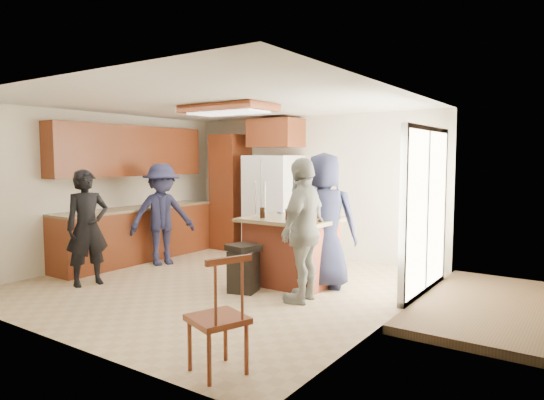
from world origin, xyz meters
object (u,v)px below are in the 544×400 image
Objects in this scene: person_behind_right at (324,221)px; kitchen_island at (292,250)px; person_counter at (162,214)px; trash_bin at (244,268)px; person_behind_left at (302,221)px; spindle_chair at (219,319)px; person_front_left at (87,228)px; person_side_right at (304,230)px; refrigerator at (273,206)px.

kitchen_island is (-0.47, -0.07, -0.44)m from person_behind_right.
person_counter is 2.64× the size of trash_bin.
kitchen_island is (0.15, -0.55, -0.34)m from person_behind_left.
kitchen_island is at bearing -10.49° from person_behind_right.
person_behind_right reaches higher than spindle_chair.
person_behind_left is at bearing -27.74° from person_front_left.
spindle_chair reaches higher than trash_bin.
kitchen_island is at bearing 67.29° from trash_bin.
person_side_right is 1.06× the size of person_counter.
person_side_right is (2.85, 1.02, 0.08)m from person_front_left.
person_side_right is 2.80× the size of trash_bin.
person_side_right is at bearing -47.96° from kitchen_island.
refrigerator is at bearing -144.14° from person_side_right.
person_counter is 1.99m from refrigerator.
person_side_right is 0.94m from kitchen_island.
refrigerator is at bearing -57.39° from person_behind_right.
person_side_right is 0.98× the size of refrigerator.
person_behind_left is at bearing 109.67° from spindle_chair.
person_side_right is at bearing 89.69° from person_behind_left.
person_behind_right reaches higher than trash_bin.
person_behind_right is at bearing 110.60° from person_behind_left.
person_counter is at bearing -14.20° from person_behind_left.
person_front_left is 0.96× the size of person_counter.
trash_bin is at bearing -90.13° from person_side_right.
person_behind_left is 0.89× the size of person_behind_right.
person_side_right reaches higher than kitchen_island.
trash_bin is (-0.30, -0.71, -0.16)m from kitchen_island.
person_front_left is 3.03m from person_side_right.
refrigerator is at bearing 115.23° from trash_bin.
person_side_right is 3.01m from person_counter.
person_counter is at bearing -176.06° from kitchen_island.
trash_bin is (-0.15, -1.26, -0.49)m from person_behind_left.
person_counter reaches higher than spindle_chair.
person_behind_left is 0.66m from kitchen_island.
person_behind_right reaches higher than kitchen_island.
kitchen_island is (-0.56, 0.63, -0.41)m from person_side_right.
person_behind_right is at bearing -177.95° from person_side_right.
person_counter is at bearing 143.04° from spindle_chair.
person_behind_right is (2.76, 1.71, 0.12)m from person_front_left.
kitchen_island is at bearing -61.59° from person_counter.
kitchen_island is 2.93m from spindle_chair.
refrigerator is at bearing 0.09° from person_front_left.
person_behind_right is 0.70m from person_side_right.
person_counter is (-0.12, 1.48, 0.03)m from person_front_left.
person_side_right is at bearing 102.29° from spindle_chair.
person_behind_left reaches higher than trash_bin.
person_side_right reaches higher than person_counter.
spindle_chair is at bearing 6.47° from person_side_right.
person_side_right is 2.21m from spindle_chair.
person_behind_right reaches higher than person_front_left.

